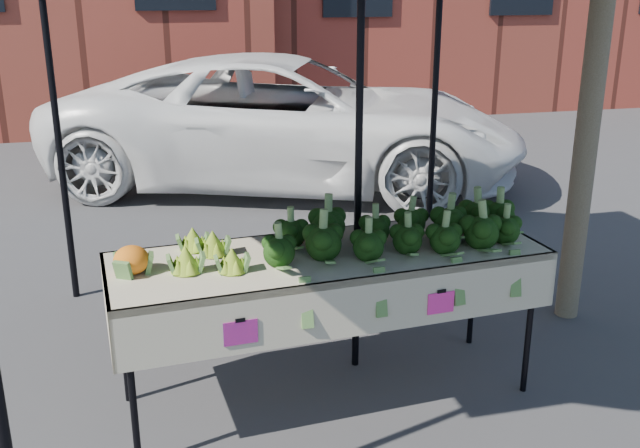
{
  "coord_description": "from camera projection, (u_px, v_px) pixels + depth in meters",
  "views": [
    {
      "loc": [
        -1.12,
        -3.57,
        2.32
      ],
      "look_at": [
        -0.18,
        0.24,
        1.0
      ],
      "focal_mm": 40.73,
      "sensor_mm": 36.0,
      "label": 1
    }
  ],
  "objects": [
    {
      "name": "table",
      "position": [
        328.0,
        326.0,
        4.14
      ],
      "size": [
        2.46,
        0.99,
        0.9
      ],
      "color": "#BFB59B",
      "rests_on": "ground"
    },
    {
      "name": "broccoli_heap",
      "position": [
        395.0,
        225.0,
        4.07
      ],
      "size": [
        1.58,
        0.55,
        0.24
      ],
      "primitive_type": "ellipsoid",
      "color": "black",
      "rests_on": "table"
    },
    {
      "name": "ground",
      "position": [
        359.0,
        395.0,
        4.28
      ],
      "size": [
        90.0,
        90.0,
        0.0
      ],
      "primitive_type": "plane",
      "color": "#37373A"
    },
    {
      "name": "cauliflower_pair",
      "position": [
        131.0,
        258.0,
        3.68
      ],
      "size": [
        0.18,
        0.18,
        0.17
      ],
      "primitive_type": "ellipsoid",
      "color": "orange",
      "rests_on": "table"
    },
    {
      "name": "romanesco_cluster",
      "position": [
        206.0,
        245.0,
        3.84
      ],
      "size": [
        0.41,
        0.55,
        0.18
      ],
      "primitive_type": "ellipsoid",
      "color": "#97A92B",
      "rests_on": "table"
    },
    {
      "name": "canopy",
      "position": [
        297.0,
        154.0,
        4.18
      ],
      "size": [
        3.16,
        3.16,
        2.74
      ],
      "primitive_type": null,
      "color": "black",
      "rests_on": "ground"
    }
  ]
}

